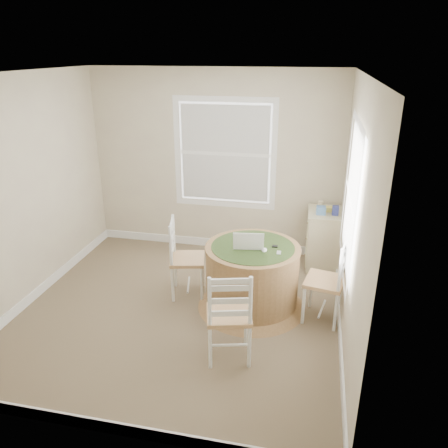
% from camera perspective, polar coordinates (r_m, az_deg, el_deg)
% --- Properties ---
extents(room, '(3.64, 3.64, 2.64)m').
position_cam_1_polar(room, '(4.71, -3.78, 3.10)').
color(room, '#75694A').
rests_on(room, ground).
extents(round_table, '(1.25, 1.25, 0.77)m').
position_cam_1_polar(round_table, '(5.03, 3.69, -6.58)').
color(round_table, '#966D43').
rests_on(round_table, ground).
extents(chair_left, '(0.49, 0.50, 0.95)m').
position_cam_1_polar(chair_left, '(5.27, -4.78, -4.54)').
color(chair_left, white).
rests_on(chair_left, ground).
extents(chair_near, '(0.51, 0.49, 0.95)m').
position_cam_1_polar(chair_near, '(4.23, 0.64, -11.71)').
color(chair_near, white).
rests_on(chair_near, ground).
extents(chair_right, '(0.47, 0.49, 0.95)m').
position_cam_1_polar(chair_right, '(4.90, 13.01, -7.24)').
color(chair_right, white).
rests_on(chair_right, ground).
extents(laptop, '(0.37, 0.34, 0.23)m').
position_cam_1_polar(laptop, '(4.85, 3.22, -2.69)').
color(laptop, white).
rests_on(laptop, round_table).
extents(mouse, '(0.06, 0.10, 0.03)m').
position_cam_1_polar(mouse, '(4.79, 5.28, -3.41)').
color(mouse, white).
rests_on(mouse, round_table).
extents(phone, '(0.05, 0.09, 0.02)m').
position_cam_1_polar(phone, '(4.76, 7.17, -3.78)').
color(phone, '#B7BABF').
rests_on(phone, round_table).
extents(keys, '(0.06, 0.05, 0.02)m').
position_cam_1_polar(keys, '(4.89, 6.68, -2.97)').
color(keys, black).
rests_on(keys, round_table).
extents(corner_chest, '(0.47, 0.62, 0.81)m').
position_cam_1_polar(corner_chest, '(6.09, 12.79, -1.97)').
color(corner_chest, beige).
rests_on(corner_chest, ground).
extents(tissue_box, '(0.12, 0.12, 0.10)m').
position_cam_1_polar(tissue_box, '(5.83, 12.53, 1.74)').
color(tissue_box, '#517EB9').
rests_on(tissue_box, corner_chest).
extents(box_yellow, '(0.15, 0.10, 0.06)m').
position_cam_1_polar(box_yellow, '(5.96, 13.37, 1.92)').
color(box_yellow, gold).
rests_on(box_yellow, corner_chest).
extents(box_blue, '(0.08, 0.08, 0.12)m').
position_cam_1_polar(box_blue, '(5.83, 14.40, 1.70)').
color(box_blue, navy).
rests_on(box_blue, corner_chest).
extents(cup_cream, '(0.07, 0.07, 0.09)m').
position_cam_1_polar(cup_cream, '(6.09, 12.46, 2.58)').
color(cup_cream, beige).
rests_on(cup_cream, corner_chest).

